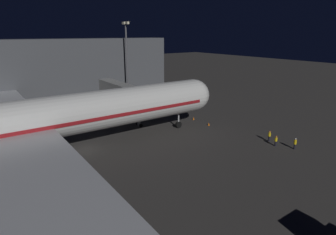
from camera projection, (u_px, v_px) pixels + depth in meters
name	position (u px, v px, depth m)	size (l,w,h in m)	color
ground_plane	(85.00, 150.00, 41.94)	(320.00, 320.00, 0.00)	#383533
airliner_at_gate	(21.00, 124.00, 35.97)	(58.02, 64.18, 18.24)	silver
jet_bridge	(126.00, 92.00, 54.82)	(17.91, 3.40, 7.24)	#9E9E99
terminal_wall	(3.00, 77.00, 60.46)	(6.00, 80.00, 15.42)	#4C4F54
apron_floodlight_mast	(127.00, 56.00, 70.17)	(2.90, 0.50, 19.32)	#59595E
ground_crew_near_nose_gear	(295.00, 143.00, 41.98)	(0.40, 0.40, 1.75)	black
ground_crew_marshaller_fwd	(276.00, 140.00, 43.13)	(0.40, 0.40, 1.67)	black
ground_crew_by_tug	(269.00, 136.00, 44.95)	(0.40, 0.40, 1.80)	black
traffic_cone_nose_port	(209.00, 124.00, 52.99)	(0.36, 0.36, 0.55)	orange
traffic_cone_nose_starboard	(194.00, 118.00, 56.42)	(0.36, 0.36, 0.55)	orange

